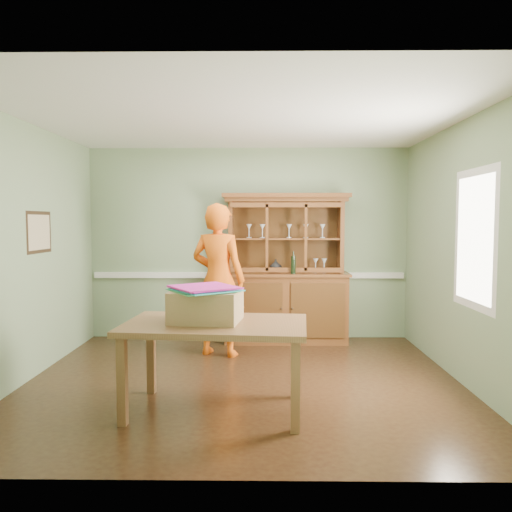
{
  "coord_description": "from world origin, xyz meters",
  "views": [
    {
      "loc": [
        0.2,
        -5.1,
        1.67
      ],
      "look_at": [
        0.13,
        0.4,
        1.29
      ],
      "focal_mm": 35.0,
      "sensor_mm": 36.0,
      "label": 1
    }
  ],
  "objects_px": {
    "dining_table": "(216,333)",
    "person": "(218,280)",
    "cardboard_box": "(206,306)",
    "china_hutch": "(286,290)"
  },
  "relations": [
    {
      "from": "cardboard_box",
      "to": "person",
      "type": "bearing_deg",
      "value": 91.67
    },
    {
      "from": "dining_table",
      "to": "cardboard_box",
      "type": "bearing_deg",
      "value": 159.25
    },
    {
      "from": "dining_table",
      "to": "person",
      "type": "xyz_separation_m",
      "value": [
        -0.14,
        1.85,
        0.25
      ]
    },
    {
      "from": "china_hutch",
      "to": "person",
      "type": "height_order",
      "value": "china_hutch"
    },
    {
      "from": "dining_table",
      "to": "person",
      "type": "relative_size",
      "value": 0.87
    },
    {
      "from": "dining_table",
      "to": "person",
      "type": "bearing_deg",
      "value": 99.02
    },
    {
      "from": "china_hutch",
      "to": "dining_table",
      "type": "xyz_separation_m",
      "value": [
        -0.73,
        -2.58,
        -0.03
      ]
    },
    {
      "from": "china_hutch",
      "to": "person",
      "type": "relative_size",
      "value": 1.08
    },
    {
      "from": "cardboard_box",
      "to": "china_hutch",
      "type": "bearing_deg",
      "value": 72.11
    },
    {
      "from": "china_hutch",
      "to": "cardboard_box",
      "type": "height_order",
      "value": "china_hutch"
    }
  ]
}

